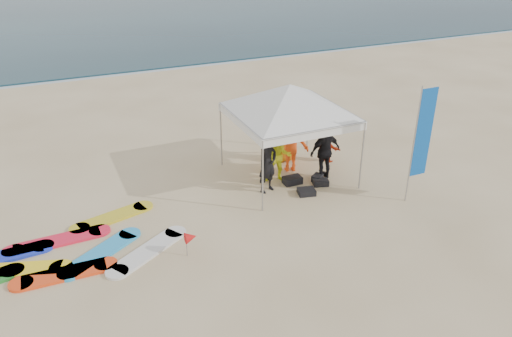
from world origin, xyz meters
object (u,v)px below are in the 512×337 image
object	(u,v)px
person_orange_a	(291,143)
canopy_tent	(290,85)
person_black_a	(267,164)
surfboard_spread	(61,255)
feather_flag	(422,135)
person_black_b	(325,151)
person_orange_b	(285,133)
person_yellow	(278,157)
marker_pennant	(191,237)
person_seated	(328,148)

from	to	relation	value
person_orange_a	canopy_tent	xyz separation A→B (m)	(-0.28, -0.36, 2.05)
person_orange_a	person_black_a	bearing A→B (deg)	53.91
canopy_tent	surfboard_spread	xyz separation A→B (m)	(-6.90, -1.53, -2.94)
person_orange_a	feather_flag	xyz separation A→B (m)	(2.37, -3.12, 1.08)
person_black_b	feather_flag	xyz separation A→B (m)	(1.67, -2.20, 1.10)
person_orange_b	canopy_tent	xyz separation A→B (m)	(-0.43, -1.07, 1.99)
person_yellow	marker_pennant	xyz separation A→B (m)	(-3.57, -2.57, -0.34)
person_black_a	person_orange_a	size ratio (longest dim) A/B	0.96
person_black_a	person_orange_a	world-z (taller)	person_orange_a
person_black_a	feather_flag	size ratio (longest dim) A/B	0.52
person_seated	feather_flag	xyz separation A→B (m)	(0.91, -3.20, 1.55)
person_yellow	marker_pennant	world-z (taller)	person_yellow
surfboard_spread	person_orange_b	bearing A→B (deg)	19.52
feather_flag	person_yellow	bearing A→B (deg)	140.14
feather_flag	surfboard_spread	xyz separation A→B (m)	(-9.55, 1.23, -1.97)
person_orange_a	surfboard_spread	size ratio (longest dim) A/B	0.33
person_yellow	person_black_b	size ratio (longest dim) A/B	0.92
person_black_b	canopy_tent	size ratio (longest dim) A/B	0.40
feather_flag	person_orange_a	bearing A→B (deg)	127.19
person_black_a	person_seated	bearing A→B (deg)	0.71
person_black_b	person_orange_b	bearing A→B (deg)	-77.01
canopy_tent	person_black_b	bearing A→B (deg)	-29.75
person_black_a	surfboard_spread	world-z (taller)	person_black_a
person_black_b	person_seated	size ratio (longest dim) A/B	1.97
person_black_b	person_seated	xyz separation A→B (m)	(0.76, 0.99, -0.45)
feather_flag	person_black_b	bearing A→B (deg)	127.15
person_yellow	person_black_b	world-z (taller)	person_black_b
surfboard_spread	person_seated	bearing A→B (deg)	12.79
person_black_a	feather_flag	xyz separation A→B (m)	(3.64, -2.16, 1.12)
canopy_tent	surfboard_spread	world-z (taller)	canopy_tent
surfboard_spread	person_black_a	bearing A→B (deg)	8.88
person_yellow	surfboard_spread	size ratio (longest dim) A/B	0.29
person_seated	feather_flag	bearing A→B (deg)	173.61
person_orange_a	person_seated	xyz separation A→B (m)	(1.46, 0.07, -0.47)
person_black_b	feather_flag	bearing A→B (deg)	121.61
person_yellow	person_black_b	xyz separation A→B (m)	(1.42, -0.37, 0.07)
person_orange_b	marker_pennant	distance (m)	5.88
person_orange_a	person_black_b	bearing A→B (deg)	143.95
person_orange_a	surfboard_spread	world-z (taller)	person_orange_a
surfboard_spread	marker_pennant	bearing A→B (deg)	-22.97
person_yellow	marker_pennant	bearing A→B (deg)	-121.16
person_yellow	feather_flag	distance (m)	4.19
person_black_b	canopy_tent	world-z (taller)	canopy_tent
marker_pennant	person_yellow	bearing A→B (deg)	35.73
feather_flag	marker_pennant	distance (m)	6.83
person_black_a	feather_flag	bearing A→B (deg)	-50.79
person_seated	canopy_tent	world-z (taller)	canopy_tent
surfboard_spread	person_black_b	bearing A→B (deg)	7.01
person_yellow	person_black_a	bearing A→B (deg)	-119.65
canopy_tent	feather_flag	distance (m)	3.95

